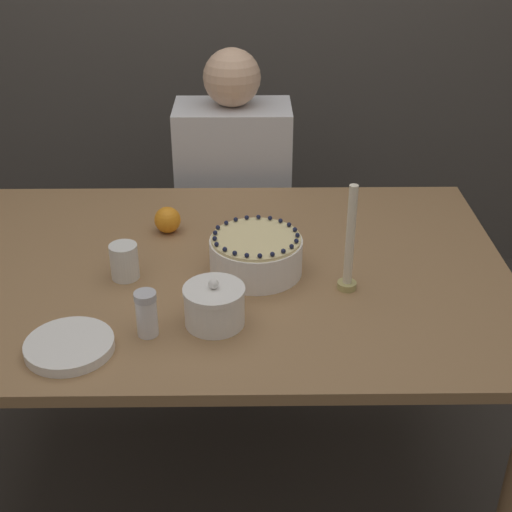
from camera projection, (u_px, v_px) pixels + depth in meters
ground_plane at (225, 476)px, 2.27m from camera, size 12.00×12.00×0.00m
dining_table at (220, 300)px, 1.94m from camera, size 1.54×1.03×0.77m
cake at (256, 255)px, 1.85m from camera, size 0.24×0.24×0.11m
sugar_bowl at (213, 305)px, 1.64m from camera, size 0.14×0.14×0.12m
sugar_shaker at (147, 313)px, 1.60m from camera, size 0.05×0.05×0.11m
plate_stack at (69, 346)px, 1.57m from camera, size 0.20×0.20×0.02m
candle at (349, 248)px, 1.74m from camera, size 0.05×0.05×0.28m
cup at (124, 261)px, 1.82m from camera, size 0.07×0.07×0.09m
orange_fruit_0 at (168, 220)px, 2.05m from camera, size 0.08×0.08×0.08m
person_man_blue_shirt at (234, 231)px, 2.64m from camera, size 0.40×0.34×1.18m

